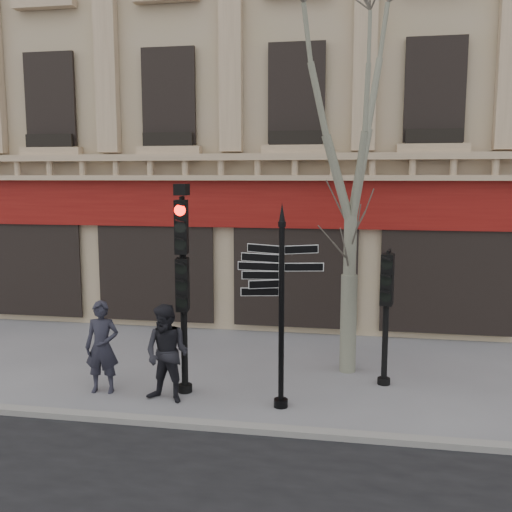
# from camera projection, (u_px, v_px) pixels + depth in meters

# --- Properties ---
(ground) EXTENTS (80.00, 80.00, 0.00)m
(ground) POSITION_uv_depth(u_px,v_px,m) (268.00, 401.00, 11.08)
(ground) COLOR slate
(ground) RESTS_ON ground
(kerb) EXTENTS (80.00, 0.25, 0.12)m
(kerb) POSITION_uv_depth(u_px,v_px,m) (255.00, 429.00, 9.71)
(kerb) COLOR gray
(kerb) RESTS_ON ground
(building) EXTENTS (28.00, 15.52, 18.00)m
(building) POSITION_uv_depth(u_px,v_px,m) (317.00, 55.00, 22.03)
(building) COLOR tan
(building) RESTS_ON ground
(fingerpost) EXTENTS (1.66, 1.66, 3.86)m
(fingerpost) POSITION_uv_depth(u_px,v_px,m) (282.00, 272.00, 10.44)
(fingerpost) COLOR black
(fingerpost) RESTS_ON ground
(traffic_signal_main) EXTENTS (0.51, 0.40, 4.19)m
(traffic_signal_main) POSITION_uv_depth(u_px,v_px,m) (183.00, 263.00, 11.19)
(traffic_signal_main) COLOR black
(traffic_signal_main) RESTS_ON ground
(traffic_signal_secondary) EXTENTS (0.51, 0.40, 2.78)m
(traffic_signal_secondary) POSITION_uv_depth(u_px,v_px,m) (387.00, 294.00, 11.72)
(traffic_signal_secondary) COLOR black
(traffic_signal_secondary) RESTS_ON ground
(plane_tree) EXTENTS (3.19, 3.19, 8.48)m
(plane_tree) POSITION_uv_depth(u_px,v_px,m) (353.00, 99.00, 11.98)
(plane_tree) COLOR gray
(plane_tree) RESTS_ON ground
(pedestrian_a) EXTENTS (0.73, 0.53, 1.87)m
(pedestrian_a) POSITION_uv_depth(u_px,v_px,m) (102.00, 347.00, 11.44)
(pedestrian_a) COLOR #21212C
(pedestrian_a) RESTS_ON ground
(pedestrian_b) EXTENTS (1.05, 0.89, 1.91)m
(pedestrian_b) POSITION_uv_depth(u_px,v_px,m) (167.00, 354.00, 10.95)
(pedestrian_b) COLOR black
(pedestrian_b) RESTS_ON ground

